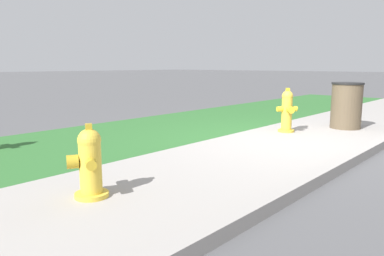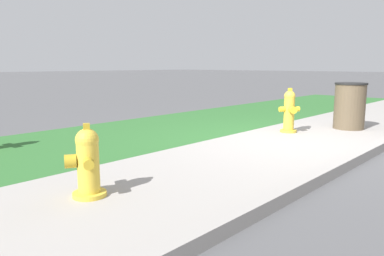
% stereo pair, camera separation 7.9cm
% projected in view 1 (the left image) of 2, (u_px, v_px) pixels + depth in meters
% --- Properties ---
extents(ground_plane, '(120.00, 120.00, 0.00)m').
position_uv_depth(ground_plane, '(293.00, 142.00, 5.77)').
color(ground_plane, '#515154').
extents(sidewalk_pavement, '(18.00, 2.09, 0.01)m').
position_uv_depth(sidewalk_pavement, '(293.00, 141.00, 5.77)').
color(sidewalk_pavement, '#9E9993').
rests_on(sidewalk_pavement, ground).
extents(grass_verge, '(18.00, 2.73, 0.01)m').
position_uv_depth(grass_verge, '(179.00, 125.00, 7.34)').
color(grass_verge, '#2D662D').
rests_on(grass_verge, ground).
extents(street_curb, '(18.00, 0.16, 0.12)m').
position_uv_depth(street_curb, '(370.00, 149.00, 5.02)').
color(street_curb, '#9E9993').
rests_on(street_curb, ground).
extents(fire_hydrant_near_corner, '(0.34, 0.33, 0.78)m').
position_uv_depth(fire_hydrant_near_corner, '(287.00, 111.00, 6.50)').
color(fire_hydrant_near_corner, gold).
rests_on(fire_hydrant_near_corner, ground).
extents(fire_hydrant_by_grass_verge, '(0.35, 0.37, 0.67)m').
position_uv_depth(fire_hydrant_by_grass_verge, '(90.00, 163.00, 3.28)').
color(fire_hydrant_by_grass_verge, gold).
rests_on(fire_hydrant_by_grass_verge, ground).
extents(trash_bin, '(0.57, 0.57, 0.85)m').
position_uv_depth(trash_bin, '(346.00, 106.00, 6.87)').
color(trash_bin, brown).
rests_on(trash_bin, ground).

